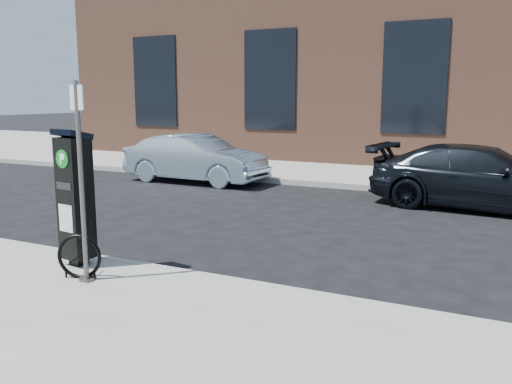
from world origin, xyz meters
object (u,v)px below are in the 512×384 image
Objects in this scene: parking_kiosk at (75,196)px; sign_pole at (81,184)px; car_dark at (482,178)px; bike_rack at (79,257)px; car_silver at (196,158)px.

sign_pole is at bearing -31.10° from parking_kiosk.
sign_pole is 8.70m from car_dark.
parking_kiosk is at bearing 147.38° from sign_pole.
sign_pole is at bearing -30.59° from bike_rack.
car_silver is at bearing 92.13° from car_dark.
sign_pole reaches higher than car_silver.
car_silver is (-3.59, 8.11, -0.68)m from sign_pole.
parking_kiosk is 8.58m from car_dark.
sign_pole is 0.59× the size of car_silver.
bike_rack is at bearing 156.92° from car_dark.
bike_rack is at bearing 175.31° from sign_pole.
bike_rack is 8.72m from car_dark.
sign_pole is 4.26× the size of bike_rack.
parking_kiosk is 0.76× the size of sign_pole.
bike_rack is 0.14× the size of car_silver.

